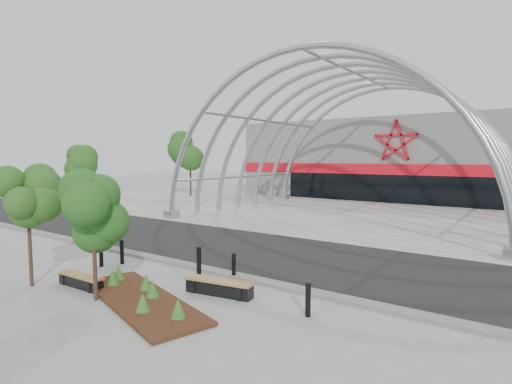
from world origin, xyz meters
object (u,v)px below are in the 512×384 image
object	(u,v)px
bench_1	(219,288)
bollard_2	(199,261)
street_tree_1	(93,214)
bench_0	(81,281)
street_tree_0	(28,205)

from	to	relation	value
bench_1	bollard_2	bearing A→B (deg)	149.84
bench_1	street_tree_1	bearing A→B (deg)	-137.50
bench_0	bollard_2	bearing A→B (deg)	53.93
bench_0	bench_1	bearing A→B (deg)	26.32
street_tree_0	bench_0	world-z (taller)	street_tree_0
bench_0	bench_1	size ratio (longest dim) A/B	0.86
street_tree_0	bollard_2	distance (m)	5.85
bench_1	bollard_2	xyz separation A→B (m)	(-1.86, 1.08, 0.30)
street_tree_1	bench_1	distance (m)	4.31
bench_0	street_tree_1	bearing A→B (deg)	-15.46
bench_0	street_tree_0	bearing A→B (deg)	-148.82
bench_1	bollard_2	distance (m)	2.17
street_tree_0	street_tree_1	xyz separation A→B (m)	(2.88, 0.46, -0.12)
bench_0	bollard_2	world-z (taller)	bollard_2
street_tree_1	bench_0	xyz separation A→B (m)	(-1.46, 0.40, -2.37)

